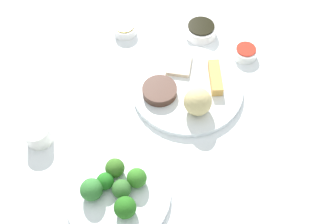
# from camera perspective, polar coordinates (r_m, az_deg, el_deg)

# --- Properties ---
(tabletop) EXTENTS (2.20, 2.20, 0.02)m
(tabletop) POSITION_cam_1_polar(r_m,az_deg,el_deg) (1.00, 2.08, 1.18)
(tabletop) COLOR white
(tabletop) RESTS_ON ground
(main_plate) EXTENTS (0.29, 0.29, 0.02)m
(main_plate) POSITION_cam_1_polar(r_m,az_deg,el_deg) (1.01, 2.91, 3.49)
(main_plate) COLOR white
(main_plate) RESTS_ON tabletop
(rice_scoop) EXTENTS (0.07, 0.07, 0.07)m
(rice_scoop) POSITION_cam_1_polar(r_m,az_deg,el_deg) (0.94, 4.45, 1.56)
(rice_scoop) COLOR tan
(rice_scoop) RESTS_ON main_plate
(spring_roll) EXTENTS (0.05, 0.11, 0.03)m
(spring_roll) POSITION_cam_1_polar(r_m,az_deg,el_deg) (1.02, 7.05, 5.13)
(spring_roll) COLOR gold
(spring_roll) RESTS_ON main_plate
(crab_rangoon_wonton) EXTENTS (0.09, 0.10, 0.01)m
(crab_rangoon_wonton) POSITION_cam_1_polar(r_m,az_deg,el_deg) (1.05, 1.66, 7.13)
(crab_rangoon_wonton) COLOR beige
(crab_rangoon_wonton) RESTS_ON main_plate
(stir_fry_heap) EXTENTS (0.09, 0.09, 0.02)m
(stir_fry_heap) POSITION_cam_1_polar(r_m,az_deg,el_deg) (0.98, -1.26, 3.19)
(stir_fry_heap) COLOR #472D22
(stir_fry_heap) RESTS_ON main_plate
(broccoli_plate) EXTENTS (0.23, 0.23, 0.01)m
(broccoli_plate) POSITION_cam_1_polar(r_m,az_deg,el_deg) (0.87, -7.41, -12.17)
(broccoli_plate) COLOR white
(broccoli_plate) RESTS_ON tabletop
(broccoli_floret_0) EXTENTS (0.04, 0.04, 0.04)m
(broccoli_floret_0) POSITION_cam_1_polar(r_m,az_deg,el_deg) (0.85, -4.67, -9.76)
(broccoli_floret_0) COLOR #317321
(broccoli_floret_0) RESTS_ON broccoli_plate
(broccoli_floret_1) EXTENTS (0.05, 0.05, 0.05)m
(broccoli_floret_1) POSITION_cam_1_polar(r_m,az_deg,el_deg) (0.83, -6.40, -13.95)
(broccoli_floret_1) COLOR #24641A
(broccoli_floret_1) RESTS_ON broccoli_plate
(broccoli_floret_2) EXTENTS (0.05, 0.05, 0.05)m
(broccoli_floret_2) POSITION_cam_1_polar(r_m,az_deg,el_deg) (0.85, -11.32, -11.26)
(broccoli_floret_2) COLOR #327430
(broccoli_floret_2) RESTS_ON broccoli_plate
(broccoli_floret_3) EXTENTS (0.04, 0.04, 0.04)m
(broccoli_floret_3) POSITION_cam_1_polar(r_m,az_deg,el_deg) (0.85, -6.93, -11.30)
(broccoli_floret_3) COLOR #34682B
(broccoli_floret_3) RESTS_ON broccoli_plate
(broccoli_floret_4) EXTENTS (0.04, 0.04, 0.04)m
(broccoli_floret_4) POSITION_cam_1_polar(r_m,az_deg,el_deg) (0.86, -9.33, -10.12)
(broccoli_floret_4) COLOR #1E6A1B
(broccoli_floret_4) RESTS_ON broccoli_plate
(broccoli_floret_6) EXTENTS (0.04, 0.04, 0.04)m
(broccoli_floret_6) POSITION_cam_1_polar(r_m,az_deg,el_deg) (0.87, -7.91, -8.25)
(broccoli_floret_6) COLOR #35671F
(broccoli_floret_6) RESTS_ON broccoli_plate
(soy_sauce_bowl) EXTENTS (0.09, 0.09, 0.03)m
(soy_sauce_bowl) POSITION_cam_1_polar(r_m,az_deg,el_deg) (1.15, 4.90, 12.02)
(soy_sauce_bowl) COLOR white
(soy_sauce_bowl) RESTS_ON tabletop
(soy_sauce_bowl_liquid) EXTENTS (0.08, 0.08, 0.00)m
(soy_sauce_bowl_liquid) POSITION_cam_1_polar(r_m,az_deg,el_deg) (1.14, 4.97, 12.64)
(soy_sauce_bowl_liquid) COLOR black
(soy_sauce_bowl_liquid) RESTS_ON soy_sauce_bowl
(sauce_ramekin_sweet_and_sour) EXTENTS (0.07, 0.07, 0.03)m
(sauce_ramekin_sweet_and_sour) POSITION_cam_1_polar(r_m,az_deg,el_deg) (1.11, 11.43, 8.64)
(sauce_ramekin_sweet_and_sour) COLOR white
(sauce_ramekin_sweet_and_sour) RESTS_ON tabletop
(sauce_ramekin_sweet_and_sour_liquid) EXTENTS (0.05, 0.05, 0.00)m
(sauce_ramekin_sweet_and_sour_liquid) POSITION_cam_1_polar(r_m,az_deg,el_deg) (1.10, 11.56, 9.17)
(sauce_ramekin_sweet_and_sour_liquid) COLOR red
(sauce_ramekin_sweet_and_sour_liquid) RESTS_ON sauce_ramekin_sweet_and_sour
(sauce_ramekin_hot_mustard) EXTENTS (0.07, 0.07, 0.03)m
(sauce_ramekin_hot_mustard) POSITION_cam_1_polar(r_m,az_deg,el_deg) (1.16, -6.40, 12.08)
(sauce_ramekin_hot_mustard) COLOR white
(sauce_ramekin_hot_mustard) RESTS_ON tabletop
(sauce_ramekin_hot_mustard_liquid) EXTENTS (0.05, 0.05, 0.00)m
(sauce_ramekin_hot_mustard_liquid) POSITION_cam_1_polar(r_m,az_deg,el_deg) (1.15, -6.48, 12.63)
(sauce_ramekin_hot_mustard_liquid) COLOR gold
(sauce_ramekin_hot_mustard_liquid) RESTS_ON sauce_ramekin_hot_mustard
(teacup) EXTENTS (0.06, 0.06, 0.05)m
(teacup) POSITION_cam_1_polar(r_m,az_deg,el_deg) (0.97, -18.79, -3.22)
(teacup) COLOR white
(teacup) RESTS_ON tabletop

